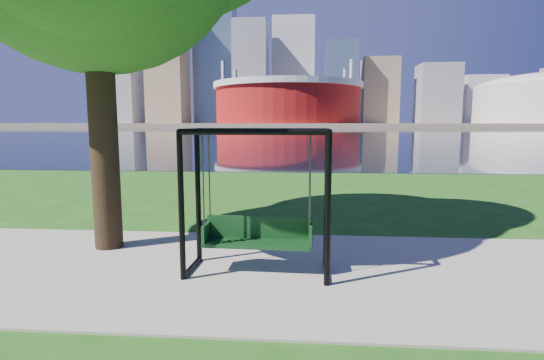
# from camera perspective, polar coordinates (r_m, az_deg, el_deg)

# --- Properties ---
(ground) EXTENTS (900.00, 900.00, 0.00)m
(ground) POSITION_cam_1_polar(r_m,az_deg,el_deg) (6.80, 0.30, -10.80)
(ground) COLOR #1E5114
(ground) RESTS_ON ground
(path) EXTENTS (120.00, 4.00, 0.03)m
(path) POSITION_cam_1_polar(r_m,az_deg,el_deg) (6.32, -0.05, -12.10)
(path) COLOR #9E937F
(path) RESTS_ON ground
(river) EXTENTS (900.00, 180.00, 0.02)m
(river) POSITION_cam_1_polar(r_m,az_deg,el_deg) (108.45, 4.39, 6.51)
(river) COLOR black
(river) RESTS_ON ground
(far_bank) EXTENTS (900.00, 228.00, 2.00)m
(far_bank) POSITION_cam_1_polar(r_m,az_deg,el_deg) (312.43, 4.57, 7.43)
(far_bank) COLOR #937F60
(far_bank) RESTS_ON ground
(stadium) EXTENTS (83.00, 83.00, 32.00)m
(stadium) POSITION_cam_1_polar(r_m,az_deg,el_deg) (241.96, 2.16, 10.52)
(stadium) COLOR maroon
(stadium) RESTS_ON far_bank
(skyline) EXTENTS (392.00, 66.00, 96.50)m
(skyline) POSITION_cam_1_polar(r_m,az_deg,el_deg) (327.60, 3.87, 13.56)
(skyline) COLOR gray
(skyline) RESTS_ON far_bank
(swing) EXTENTS (2.06, 0.94, 2.08)m
(swing) POSITION_cam_1_polar(r_m,az_deg,el_deg) (6.01, -1.92, -3.36)
(swing) COLOR black
(swing) RESTS_ON ground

